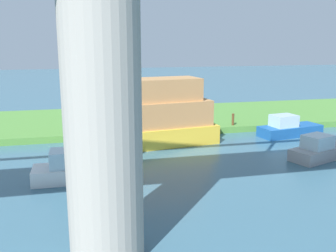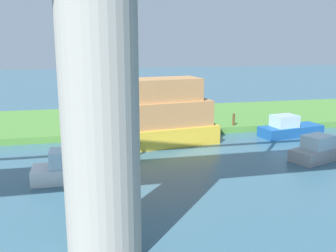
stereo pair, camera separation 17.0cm
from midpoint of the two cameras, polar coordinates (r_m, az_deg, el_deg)
ground_plane at (r=29.86m, az=-2.77°, el=-1.75°), size 160.00×160.00×0.00m
grassy_bank at (r=35.57m, az=-4.54°, el=0.97°), size 80.00×12.00×0.50m
bridge_pylon at (r=12.55m, az=-10.14°, el=2.76°), size 2.56×2.56×10.52m
person_on_bank at (r=31.89m, az=-12.45°, el=1.11°), size 0.37×0.37×1.39m
mooring_post at (r=32.25m, az=9.50°, el=0.97°), size 0.20×0.20×0.98m
riverboat_paddlewheel at (r=27.51m, az=-2.80°, el=1.16°), size 10.60×4.78×5.23m
houseboat_blue at (r=21.35m, az=-13.46°, el=-6.24°), size 5.10×1.84×1.70m
motorboat_red at (r=31.74m, az=17.35°, el=-0.31°), size 5.39×2.71×1.72m
skiff_small at (r=26.36m, az=21.70°, el=-3.29°), size 5.07×3.23×1.59m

